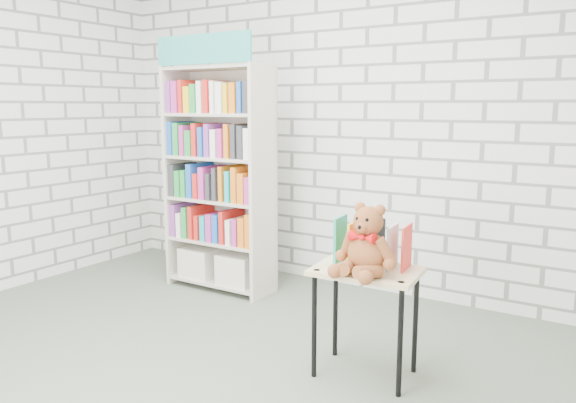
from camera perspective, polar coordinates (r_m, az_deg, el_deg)
The scene contains 6 objects.
ground at distance 3.42m, azimuth -11.24°, elevation -16.73°, with size 4.50×4.50×0.00m, color #525B4D.
room_shell at distance 3.08m, azimuth -12.36°, elevation 14.53°, with size 4.52×4.02×2.81m.
bookshelf at distance 4.63m, azimuth -6.96°, elevation 2.46°, with size 0.91×0.36×2.05m.
display_table at distance 3.18m, azimuth 7.95°, elevation -8.29°, with size 0.61×0.45×0.62m.
table_books at distance 3.21m, azimuth 8.59°, elevation -4.28°, with size 0.42×0.21×0.24m.
teddy_bear at distance 3.02m, azimuth 7.93°, elevation -4.52°, with size 0.35×0.33×0.38m.
Camera 1 is at (2.14, -2.20, 1.51)m, focal length 35.00 mm.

